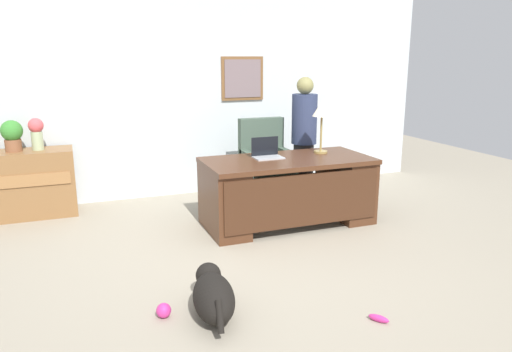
# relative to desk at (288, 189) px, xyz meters

# --- Properties ---
(ground_plane) EXTENTS (12.00, 12.00, 0.00)m
(ground_plane) POSITION_rel_desk_xyz_m (-0.70, -0.89, -0.41)
(ground_plane) COLOR #9E937F
(back_wall) EXTENTS (7.00, 0.16, 2.70)m
(back_wall) POSITION_rel_desk_xyz_m (-0.69, 1.71, 0.94)
(back_wall) COLOR silver
(back_wall) RESTS_ON ground_plane
(desk) EXTENTS (1.86, 0.89, 0.75)m
(desk) POSITION_rel_desk_xyz_m (0.00, 0.00, 0.00)
(desk) COLOR #4C2B19
(desk) RESTS_ON ground_plane
(credenza) EXTENTS (1.39, 0.50, 0.79)m
(credenza) POSITION_rel_desk_xyz_m (-2.91, 1.36, -0.02)
(credenza) COLOR olive
(credenza) RESTS_ON ground_plane
(armchair) EXTENTS (0.60, 0.59, 1.07)m
(armchair) POSITION_rel_desk_xyz_m (0.10, 0.93, 0.07)
(armchair) COLOR #475B4C
(armchair) RESTS_ON ground_plane
(person_standing) EXTENTS (0.32, 0.32, 1.61)m
(person_standing) POSITION_rel_desk_xyz_m (0.55, 0.74, 0.41)
(person_standing) COLOR #262323
(person_standing) RESTS_ON ground_plane
(dog_lying) EXTENTS (0.38, 0.77, 0.30)m
(dog_lying) POSITION_rel_desk_xyz_m (-1.35, -1.62, -0.26)
(dog_lying) COLOR black
(dog_lying) RESTS_ON ground_plane
(laptop) EXTENTS (0.32, 0.22, 0.22)m
(laptop) POSITION_rel_desk_xyz_m (-0.20, 0.16, 0.40)
(laptop) COLOR #B2B5BA
(laptop) RESTS_ON desk
(desk_lamp) EXTENTS (0.22, 0.22, 0.61)m
(desk_lamp) POSITION_rel_desk_xyz_m (0.50, 0.19, 0.82)
(desk_lamp) COLOR #9E8447
(desk_lamp) RESTS_ON desk
(vase_with_flowers) EXTENTS (0.17, 0.17, 0.37)m
(vase_with_flowers) POSITION_rel_desk_xyz_m (-2.59, 1.36, 0.59)
(vase_with_flowers) COLOR #B0C191
(vase_with_flowers) RESTS_ON credenza
(potted_plant) EXTENTS (0.24, 0.24, 0.36)m
(potted_plant) POSITION_rel_desk_xyz_m (-2.85, 1.36, 0.58)
(potted_plant) COLOR brown
(potted_plant) RESTS_ON credenza
(dog_toy_ball) EXTENTS (0.11, 0.11, 0.11)m
(dog_toy_ball) POSITION_rel_desk_xyz_m (-1.70, -1.53, -0.36)
(dog_toy_ball) COLOR #D8338C
(dog_toy_ball) RESTS_ON ground_plane
(dog_toy_bone) EXTENTS (0.13, 0.15, 0.05)m
(dog_toy_bone) POSITION_rel_desk_xyz_m (-0.27, -2.15, -0.39)
(dog_toy_bone) COLOR #D8338C
(dog_toy_bone) RESTS_ON ground_plane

